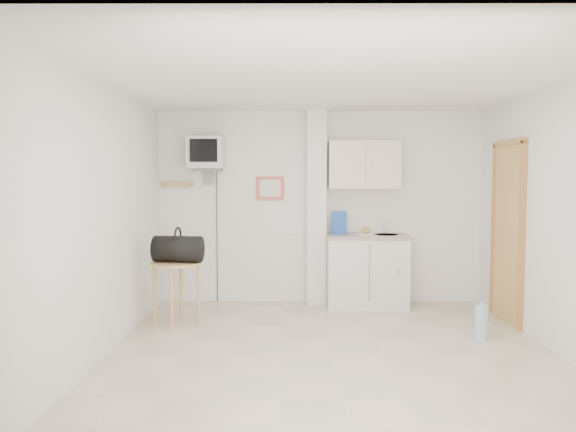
{
  "coord_description": "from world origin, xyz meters",
  "views": [
    {
      "loc": [
        -0.4,
        -5.08,
        1.65
      ],
      "look_at": [
        -0.41,
        0.6,
        1.25
      ],
      "focal_mm": 35.0,
      "sensor_mm": 36.0,
      "label": 1
    }
  ],
  "objects_px": {
    "crt_television": "(206,154)",
    "round_table": "(176,272)",
    "duffel_bag": "(178,249)",
    "water_bottle": "(481,322)"
  },
  "relations": [
    {
      "from": "round_table",
      "to": "duffel_bag",
      "type": "bearing_deg",
      "value": -29.75
    },
    {
      "from": "crt_television",
      "to": "round_table",
      "type": "relative_size",
      "value": 3.03
    },
    {
      "from": "round_table",
      "to": "duffel_bag",
      "type": "relative_size",
      "value": 1.27
    },
    {
      "from": "round_table",
      "to": "water_bottle",
      "type": "height_order",
      "value": "round_table"
    },
    {
      "from": "crt_television",
      "to": "water_bottle",
      "type": "distance_m",
      "value": 3.79
    },
    {
      "from": "crt_television",
      "to": "duffel_bag",
      "type": "xyz_separation_m",
      "value": [
        -0.17,
        -0.99,
        -1.08
      ]
    },
    {
      "from": "round_table",
      "to": "water_bottle",
      "type": "distance_m",
      "value": 3.27
    },
    {
      "from": "round_table",
      "to": "duffel_bag",
      "type": "distance_m",
      "value": 0.26
    },
    {
      "from": "crt_television",
      "to": "round_table",
      "type": "distance_m",
      "value": 1.66
    },
    {
      "from": "crt_television",
      "to": "round_table",
      "type": "xyz_separation_m",
      "value": [
        -0.2,
        -0.97,
        -1.33
      ]
    }
  ]
}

